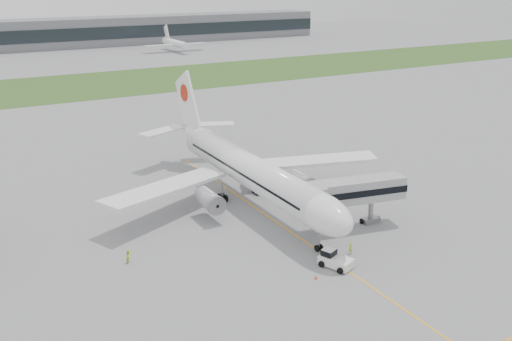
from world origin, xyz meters
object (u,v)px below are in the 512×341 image
pushback_tug (334,259)px  airliner (246,168)px  ground_crew_near (350,248)px  jet_bridge (348,192)px

pushback_tug → airliner: bearing=66.8°
airliner → ground_crew_near: airliner is taller
airliner → pushback_tug: 24.59m
jet_bridge → pushback_tug: bearing=-124.5°
airliner → ground_crew_near: size_ratio=32.87×
pushback_tug → ground_crew_near: (3.87, 1.64, -0.13)m
jet_bridge → ground_crew_near: jet_bridge is taller
airliner → jet_bridge: 17.67m
airliner → ground_crew_near: 23.21m
airliner → ground_crew_near: bearing=-82.0°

